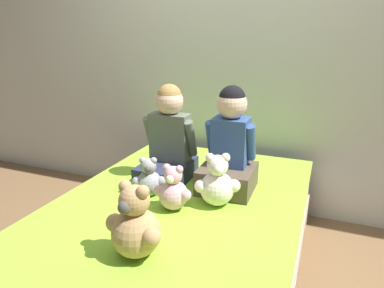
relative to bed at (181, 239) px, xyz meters
name	(u,v)px	position (x,y,z in m)	size (l,w,h in m)	color
ground_plane	(181,275)	(0.00, 0.00, -0.25)	(14.00, 14.00, 0.00)	brown
wall_behind_bed	(235,56)	(0.00, 1.09, 1.00)	(8.00, 0.06, 2.50)	beige
bed	(181,239)	(0.00, 0.00, 0.00)	(1.34, 1.88, 0.51)	#997F60
child_on_left	(169,141)	(-0.19, 0.26, 0.51)	(0.34, 0.39, 0.61)	#282D47
child_on_right	(229,147)	(0.21, 0.25, 0.52)	(0.32, 0.33, 0.62)	brown
teddy_bear_held_by_left_child	(149,179)	(-0.19, -0.01, 0.36)	(0.18, 0.15, 0.23)	#939399
teddy_bear_held_by_right_child	(217,183)	(0.21, 0.02, 0.38)	(0.24, 0.19, 0.30)	silver
teddy_bear_between_children	(173,191)	(0.01, -0.11, 0.37)	(0.21, 0.16, 0.25)	#DBA3B2
teddy_bear_at_foot_of_bed	(135,226)	(0.03, -0.54, 0.40)	(0.28, 0.21, 0.33)	tan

